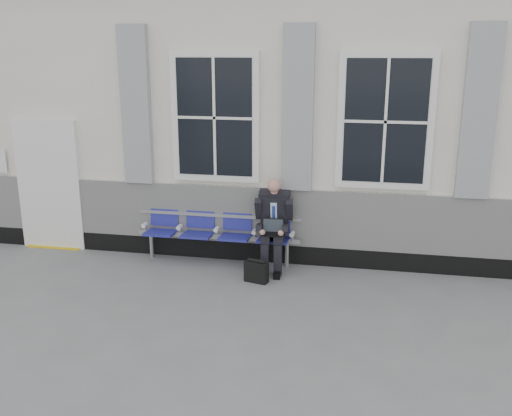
# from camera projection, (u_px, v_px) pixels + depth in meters

# --- Properties ---
(ground) EXTENTS (70.00, 70.00, 0.00)m
(ground) POSITION_uv_depth(u_px,v_px,m) (350.00, 308.00, 7.40)
(ground) COLOR slate
(ground) RESTS_ON ground
(station_building) EXTENTS (14.40, 4.40, 4.49)m
(station_building) POSITION_uv_depth(u_px,v_px,m) (361.00, 109.00, 10.08)
(station_building) COLOR silver
(station_building) RESTS_ON ground
(bench) EXTENTS (2.60, 0.47, 0.91)m
(bench) POSITION_uv_depth(u_px,v_px,m) (218.00, 228.00, 8.89)
(bench) COLOR #9EA0A3
(bench) RESTS_ON ground
(businessman) EXTENTS (0.57, 0.77, 1.41)m
(businessman) POSITION_uv_depth(u_px,v_px,m) (274.00, 221.00, 8.54)
(businessman) COLOR black
(businessman) RESTS_ON ground
(briefcase) EXTENTS (0.36, 0.22, 0.35)m
(briefcase) POSITION_uv_depth(u_px,v_px,m) (256.00, 271.00, 8.19)
(briefcase) COLOR black
(briefcase) RESTS_ON ground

